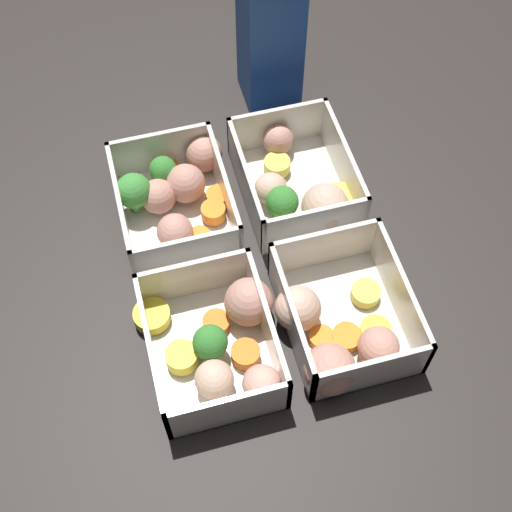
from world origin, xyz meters
name	(u,v)px	position (x,y,z in m)	size (l,w,h in m)	color
ground_plane	(256,266)	(0.00, 0.00, 0.00)	(4.00, 4.00, 0.00)	#282321
container_near_left	(175,194)	(-0.10, -0.07, 0.02)	(0.16, 0.13, 0.06)	silver
container_near_right	(222,341)	(0.09, -0.06, 0.02)	(0.15, 0.15, 0.06)	silver
container_far_left	(298,186)	(-0.07, 0.07, 0.02)	(0.17, 0.13, 0.06)	silver
container_far_right	(338,329)	(0.10, 0.06, 0.02)	(0.17, 0.14, 0.06)	silver
juice_carton	(270,33)	(-0.24, 0.08, 0.10)	(0.07, 0.07, 0.20)	blue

